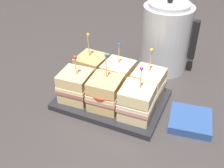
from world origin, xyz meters
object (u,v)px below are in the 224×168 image
Objects in this scene: sandwich_front_center at (105,93)px; sandwich_back_left at (92,70)px; sandwich_back_center at (118,77)px; serving_platter at (112,99)px; kettle_steel at (166,37)px; sandwich_front_right at (137,102)px; sandwich_front_left at (76,86)px; sandwich_back_right at (148,84)px; napkin_stack at (190,121)px.

sandwich_front_center and sandwich_back_left have the same top height.
sandwich_back_left is 1.06× the size of sandwich_back_center.
serving_platter is 1.22× the size of kettle_steel.
sandwich_front_right is 0.33m from kettle_steel.
sandwich_back_center is 0.25m from kettle_steel.
sandwich_front_left is 0.88× the size of sandwich_back_left.
sandwich_front_center is at bearing 178.53° from sandwich_front_right.
sandwich_back_right is at bearing -87.15° from kettle_steel.
sandwich_back_center reaches higher than serving_platter.
sandwich_back_left reaches higher than napkin_stack.
napkin_stack is at bearing 17.92° from sandwich_front_right.
sandwich_front_center is 0.99× the size of sandwich_back_left.
sandwich_back_right is 1.28× the size of napkin_stack.
kettle_steel reaches higher than sandwich_back_center.
napkin_stack is at bearing -8.88° from sandwich_back_left.
sandwich_back_right is 0.64× the size of kettle_steel.
serving_platter is 0.31m from kettle_steel.
napkin_stack is at bearing 10.37° from sandwich_front_center.
kettle_steel is at bearing 74.41° from sandwich_front_center.
sandwich_front_center reaches higher than sandwich_front_right.
sandwich_back_right reaches higher than serving_platter.
sandwich_front_right is at bearing -44.71° from sandwich_back_center.
sandwich_front_right is 0.62× the size of kettle_steel.
sandwich_back_right is at bearing 26.08° from serving_platter.
sandwich_back_right is at bearing 43.70° from sandwich_front_center.
sandwich_front_left is 1.17× the size of napkin_stack.
serving_platter is 0.12m from sandwich_back_left.
napkin_stack is at bearing 7.58° from sandwich_front_left.
kettle_steel is (0.09, 0.23, 0.06)m from sandwich_back_center.
sandwich_front_left is 0.22m from sandwich_back_right.
sandwich_back_left is 0.36m from napkin_stack.
sandwich_back_center is at bearing 168.56° from napkin_stack.
sandwich_front_center reaches higher than serving_platter.
kettle_steel is at bearing 50.16° from sandwich_back_left.
sandwich_back_right reaches higher than sandwich_front_left.
sandwich_back_left is (-0.20, 0.10, 0.00)m from sandwich_front_right.
kettle_steel reaches higher than sandwich_front_right.
sandwich_back_right is 0.17m from napkin_stack.
sandwich_front_center is at bearing -136.30° from sandwich_back_right.
serving_platter is at bearing 153.20° from sandwich_front_right.
napkin_stack is (0.15, 0.05, -0.05)m from sandwich_front_right.
sandwich_front_center is 1.06× the size of sandwich_front_right.
sandwich_back_center is (0.00, 0.10, -0.00)m from sandwich_front_center.
sandwich_front_center is 1.06× the size of sandwich_back_center.
napkin_stack is at bearing -19.05° from sandwich_back_right.
sandwich_front_left is at bearing -120.30° from kettle_steel.
sandwich_front_center is at bearing -91.08° from serving_platter.
kettle_steel reaches higher than sandwich_back_left.
sandwich_back_center is 0.62× the size of kettle_steel.
sandwich_back_right is (0.00, 0.10, -0.00)m from sandwich_front_right.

